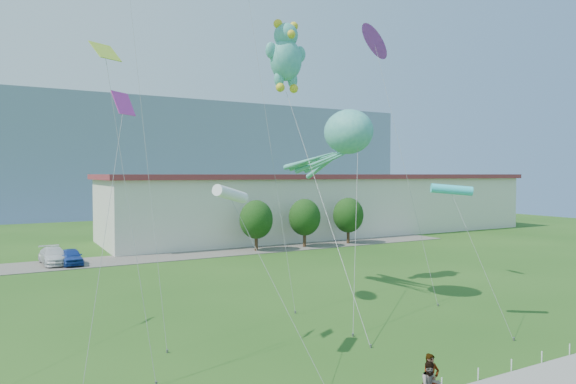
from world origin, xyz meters
The scene contains 17 objects.
ground centered at (0.00, 0.00, 0.00)m, with size 160.00×160.00×0.00m, color #224D15.
parking_strip centered at (0.00, 35.00, 0.03)m, with size 70.00×6.00×0.06m, color #59544C.
hill_ridge centered at (0.00, 120.00, 12.50)m, with size 160.00×50.00×25.00m, color gray.
warehouse centered at (26.00, 44.00, 4.12)m, with size 61.00×15.00×8.20m.
tree_near centered at (10.00, 34.00, 3.39)m, with size 3.60×3.60×5.47m.
tree_mid centered at (16.00, 34.00, 3.39)m, with size 3.60×3.60×5.47m.
tree_far centered at (22.00, 34.00, 3.39)m, with size 3.60×3.60×5.47m.
pedestrian_left centered at (-0.38, -2.12, 1.00)m, with size 0.65×0.43×1.79m, color gray.
parked_car_white centered at (-9.60, 35.63, 0.81)m, with size 2.09×5.14×1.49m, color silver.
parked_car_blue centered at (-8.22, 34.55, 0.77)m, with size 1.68×4.18×1.43m, color #1C3E9B.
octopus_kite centered at (5.62, 12.27, 10.26)m, with size 5.16×11.76×12.30m.
teddy_bear_kite centered at (4.00, 16.47, 16.60)m, with size 3.98×13.70×18.97m.
small_kite_yellow centered at (-9.43, 7.31, 11.82)m, with size 1.89×3.96×13.87m.
small_kite_pink centered at (-9.09, 7.37, 10.03)m, with size 3.23×5.38×11.75m.
small_kite_white centered at (-4.84, 5.25, 7.31)m, with size 2.25×5.90×7.80m.
small_kite_cyan centered at (7.98, 4.86, 7.33)m, with size 0.80×4.83×7.82m.
small_kite_purple centered at (10.05, 14.06, 17.33)m, with size 1.80×7.06×18.45m.
Camera 1 is at (-13.42, -15.27, 8.23)m, focal length 32.00 mm.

